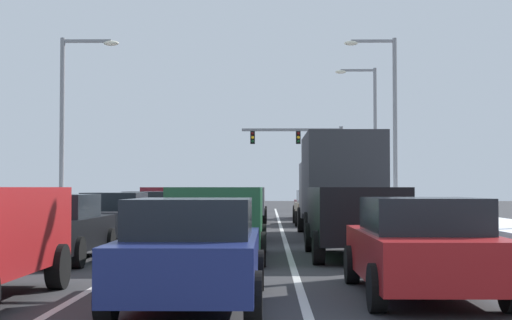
% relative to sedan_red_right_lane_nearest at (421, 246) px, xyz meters
% --- Properties ---
extents(ground_plane, '(137.05, 137.05, 0.00)m').
position_rel_sedan_red_right_lane_nearest_xyz_m(ground_plane, '(-3.52, 13.64, -0.76)').
color(ground_plane, '#333335').
extents(lane_stripe_between_right_lane_and_center_lane, '(0.14, 57.98, 0.01)m').
position_rel_sedan_red_right_lane_nearest_xyz_m(lane_stripe_between_right_lane_and_center_lane, '(-1.82, 18.91, -0.76)').
color(lane_stripe_between_right_lane_and_center_lane, silver).
rests_on(lane_stripe_between_right_lane_and_center_lane, ground).
extents(lane_stripe_between_center_lane_and_left_lane, '(0.14, 57.98, 0.01)m').
position_rel_sedan_red_right_lane_nearest_xyz_m(lane_stripe_between_center_lane_and_left_lane, '(-5.22, 18.91, -0.76)').
color(lane_stripe_between_center_lane_and_left_lane, silver).
rests_on(lane_stripe_between_center_lane_and_left_lane, ground).
extents(snow_bank_right_shoulder, '(2.11, 57.98, 0.77)m').
position_rel_sedan_red_right_lane_nearest_xyz_m(snow_bank_right_shoulder, '(3.48, 18.91, -0.38)').
color(snow_bank_right_shoulder, white).
rests_on(snow_bank_right_shoulder, ground).
extents(snow_bank_left_shoulder, '(1.86, 57.98, 0.75)m').
position_rel_sedan_red_right_lane_nearest_xyz_m(snow_bank_left_shoulder, '(-10.52, 18.91, -0.39)').
color(snow_bank_left_shoulder, white).
rests_on(snow_bank_left_shoulder, ground).
extents(sedan_red_right_lane_nearest, '(2.00, 4.50, 1.51)m').
position_rel_sedan_red_right_lane_nearest_xyz_m(sedan_red_right_lane_nearest, '(0.00, 0.00, 0.00)').
color(sedan_red_right_lane_nearest, maroon).
rests_on(sedan_red_right_lane_nearest, ground).
extents(suv_black_right_lane_second, '(2.16, 4.90, 1.67)m').
position_rel_sedan_red_right_lane_nearest_xyz_m(suv_black_right_lane_second, '(-0.30, 6.47, 0.25)').
color(suv_black_right_lane_second, black).
rests_on(suv_black_right_lane_second, ground).
extents(box_truck_right_lane_third, '(2.53, 7.20, 3.36)m').
position_rel_sedan_red_right_lane_nearest_xyz_m(box_truck_right_lane_third, '(0.01, 13.90, 1.14)').
color(box_truck_right_lane_third, '#38383D').
rests_on(box_truck_right_lane_third, ground).
extents(sedan_tan_right_lane_fourth, '(2.00, 4.50, 1.51)m').
position_rel_sedan_red_right_lane_nearest_xyz_m(sedan_tan_right_lane_fourth, '(-0.21, 22.38, 0.00)').
color(sedan_tan_right_lane_fourth, '#937F60').
rests_on(sedan_tan_right_lane_fourth, ground).
extents(sedan_maroon_right_lane_fifth, '(2.00, 4.50, 1.51)m').
position_rel_sedan_red_right_lane_nearest_xyz_m(sedan_maroon_right_lane_fifth, '(0.01, 29.14, 0.00)').
color(sedan_maroon_right_lane_fifth, maroon).
rests_on(sedan_maroon_right_lane_fifth, ground).
extents(sedan_navy_center_lane_nearest, '(2.00, 4.50, 1.51)m').
position_rel_sedan_red_right_lane_nearest_xyz_m(sedan_navy_center_lane_nearest, '(-3.41, -0.94, 0.00)').
color(sedan_navy_center_lane_nearest, navy).
rests_on(sedan_navy_center_lane_nearest, ground).
extents(suv_green_center_lane_second, '(2.16, 4.90, 1.67)m').
position_rel_sedan_red_right_lane_nearest_xyz_m(suv_green_center_lane_second, '(-3.47, 6.02, 0.25)').
color(suv_green_center_lane_second, '#1E5633').
rests_on(suv_green_center_lane_second, ground).
extents(sedan_white_center_lane_third, '(2.00, 4.50, 1.51)m').
position_rel_sedan_red_right_lane_nearest_xyz_m(sedan_white_center_lane_third, '(-3.54, 11.90, 0.00)').
color(sedan_white_center_lane_third, silver).
rests_on(sedan_white_center_lane_third, ground).
extents(suv_silver_center_lane_fourth, '(2.16, 4.90, 1.67)m').
position_rel_sedan_red_right_lane_nearest_xyz_m(suv_silver_center_lane_fourth, '(-3.75, 17.89, 0.25)').
color(suv_silver_center_lane_fourth, '#B7BABF').
rests_on(suv_silver_center_lane_fourth, ground).
extents(suv_gray_center_lane_fifth, '(2.16, 4.90, 1.67)m').
position_rel_sedan_red_right_lane_nearest_xyz_m(suv_gray_center_lane_fifth, '(-3.50, 24.69, 0.25)').
color(suv_gray_center_lane_fifth, slate).
rests_on(suv_gray_center_lane_fifth, ground).
extents(sedan_black_left_lane_second, '(2.00, 4.50, 1.51)m').
position_rel_sedan_red_right_lane_nearest_xyz_m(sedan_black_left_lane_second, '(-7.15, 5.50, 0.00)').
color(sedan_black_left_lane_second, black).
rests_on(sedan_black_left_lane_second, ground).
extents(sedan_charcoal_left_lane_third, '(2.00, 4.50, 1.51)m').
position_rel_sedan_red_right_lane_nearest_xyz_m(sedan_charcoal_left_lane_third, '(-6.95, 11.30, 0.00)').
color(sedan_charcoal_left_lane_third, '#38383D').
rests_on(sedan_charcoal_left_lane_third, ground).
extents(sedan_tan_left_lane_fourth, '(2.00, 4.50, 1.51)m').
position_rel_sedan_red_right_lane_nearest_xyz_m(sedan_tan_left_lane_fourth, '(-6.83, 17.06, 0.00)').
color(sedan_tan_left_lane_fourth, '#937F60').
rests_on(sedan_tan_left_lane_fourth, ground).
extents(suv_maroon_left_lane_fifth, '(2.16, 4.90, 1.67)m').
position_rel_sedan_red_right_lane_nearest_xyz_m(suv_maroon_left_lane_fifth, '(-6.97, 24.00, 0.25)').
color(suv_maroon_left_lane_fifth, maroon).
rests_on(suv_maroon_left_lane_fifth, ground).
extents(traffic_light_gantry, '(7.54, 0.47, 6.20)m').
position_rel_sedan_red_right_lane_nearest_xyz_m(traffic_light_gantry, '(0.75, 45.26, 3.73)').
color(traffic_light_gantry, slate).
rests_on(traffic_light_gantry, ground).
extents(street_lamp_right_mid, '(2.66, 0.36, 9.21)m').
position_rel_sedan_red_right_lane_nearest_xyz_m(street_lamp_right_mid, '(3.71, 26.82, 4.67)').
color(street_lamp_right_mid, gray).
rests_on(street_lamp_right_mid, ground).
extents(street_lamp_right_far, '(2.66, 0.36, 9.34)m').
position_rel_sedan_red_right_lane_nearest_xyz_m(street_lamp_right_far, '(4.18, 37.36, 4.74)').
color(street_lamp_right_far, gray).
rests_on(street_lamp_right_far, ground).
extents(street_lamp_left_mid, '(2.66, 0.36, 8.43)m').
position_rel_sedan_red_right_lane_nearest_xyz_m(street_lamp_left_mid, '(-11.30, 22.58, 4.26)').
color(street_lamp_left_mid, gray).
rests_on(street_lamp_left_mid, ground).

